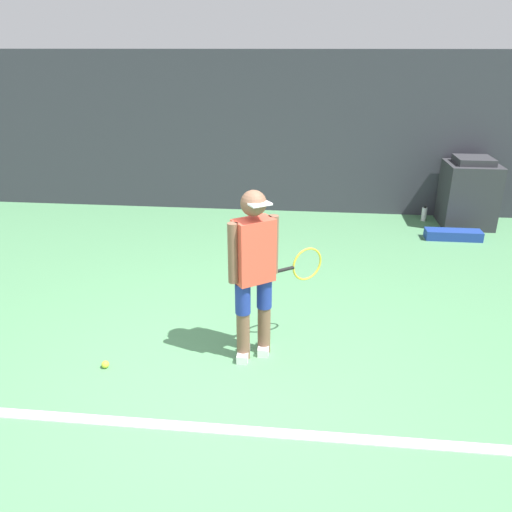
# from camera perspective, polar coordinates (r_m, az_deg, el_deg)

# --- Properties ---
(ground_plane) EXTENTS (24.00, 24.00, 0.00)m
(ground_plane) POSITION_cam_1_polar(r_m,az_deg,el_deg) (4.37, -3.62, -14.83)
(ground_plane) COLOR #518C5B
(back_wall) EXTENTS (24.00, 0.10, 2.62)m
(back_wall) POSITION_cam_1_polar(r_m,az_deg,el_deg) (8.55, 1.76, 13.76)
(back_wall) COLOR #383842
(back_wall) RESTS_ON ground_plane
(court_baseline) EXTENTS (21.60, 0.10, 0.01)m
(court_baseline) POSITION_cam_1_polar(r_m,az_deg,el_deg) (3.99, -4.83, -19.07)
(court_baseline) COLOR white
(court_baseline) RESTS_ON ground_plane
(tennis_player) EXTENTS (0.81, 0.62, 1.58)m
(tennis_player) POSITION_cam_1_polar(r_m,az_deg,el_deg) (4.34, -0.11, -1.48)
(tennis_player) COLOR brown
(tennis_player) RESTS_ON ground_plane
(tennis_ball) EXTENTS (0.07, 0.07, 0.07)m
(tennis_ball) POSITION_cam_1_polar(r_m,az_deg,el_deg) (4.77, -16.85, -11.77)
(tennis_ball) COLOR #D1E533
(tennis_ball) RESTS_ON ground_plane
(covered_chair) EXTENTS (0.78, 0.75, 1.09)m
(covered_chair) POSITION_cam_1_polar(r_m,az_deg,el_deg) (8.62, 23.10, 6.63)
(covered_chair) COLOR #333338
(covered_chair) RESTS_ON ground_plane
(equipment_bag) EXTENTS (0.81, 0.24, 0.14)m
(equipment_bag) POSITION_cam_1_polar(r_m,az_deg,el_deg) (8.00, 21.61, 2.28)
(equipment_bag) COLOR #1E3D99
(equipment_bag) RESTS_ON ground_plane
(water_bottle) EXTENTS (0.08, 0.08, 0.25)m
(water_bottle) POSITION_cam_1_polar(r_m,az_deg,el_deg) (8.69, 18.65, 4.58)
(water_bottle) COLOR white
(water_bottle) RESTS_ON ground_plane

